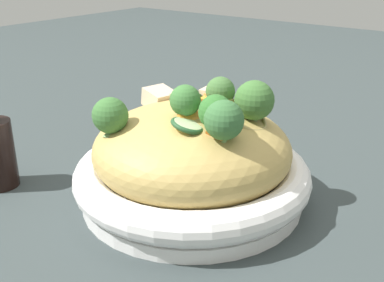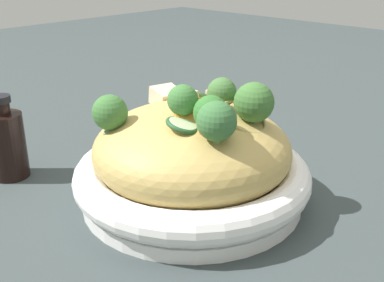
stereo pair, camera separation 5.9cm
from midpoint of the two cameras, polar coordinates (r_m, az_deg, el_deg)
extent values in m
plane|color=#353F3F|center=(0.62, -2.72, -7.00)|extent=(3.00, 3.00, 0.00)
cylinder|color=white|center=(0.62, -2.73, -6.31)|extent=(0.28, 0.28, 0.02)
torus|color=white|center=(0.60, -2.78, -3.96)|extent=(0.30, 0.30, 0.04)
ellipsoid|color=tan|center=(0.59, -2.84, -1.02)|extent=(0.25, 0.25, 0.11)
torus|color=tan|center=(0.62, -3.14, 2.98)|extent=(0.09, 0.08, 0.04)
torus|color=tan|center=(0.57, -2.93, 3.30)|extent=(0.06, 0.06, 0.01)
torus|color=tan|center=(0.56, 3.39, 3.07)|extent=(0.06, 0.07, 0.03)
torus|color=tan|center=(0.63, -5.71, 3.32)|extent=(0.05, 0.05, 0.02)
cone|color=#94AF70|center=(0.57, 4.49, 2.36)|extent=(0.02, 0.03, 0.02)
sphere|color=#407034|center=(0.56, 4.57, 4.86)|extent=(0.05, 0.05, 0.05)
cone|color=#90B768|center=(0.51, 0.52, -0.21)|extent=(0.03, 0.03, 0.02)
sphere|color=#3A6E3A|center=(0.50, 0.53, 2.47)|extent=(0.06, 0.06, 0.04)
cone|color=#90B56A|center=(0.55, -3.87, 2.65)|extent=(0.02, 0.02, 0.02)
sphere|color=#3E7537|center=(0.54, -3.93, 4.86)|extent=(0.04, 0.04, 0.04)
cone|color=#91B571|center=(0.57, -12.63, 0.94)|extent=(0.03, 0.03, 0.02)
sphere|color=#3E7236|center=(0.56, -12.81, 2.98)|extent=(0.05, 0.05, 0.04)
cone|color=#99B16E|center=(0.59, 0.55, 3.98)|extent=(0.02, 0.02, 0.02)
sphere|color=#447038|center=(0.58, 0.56, 5.97)|extent=(0.05, 0.05, 0.04)
cone|color=#91AB76|center=(0.53, -0.35, 1.40)|extent=(0.02, 0.02, 0.01)
sphere|color=#336F2D|center=(0.52, -0.35, 3.47)|extent=(0.04, 0.04, 0.04)
cylinder|color=orange|center=(0.59, -1.73, 4.57)|extent=(0.03, 0.03, 0.01)
cylinder|color=orange|center=(0.64, -0.32, 5.10)|extent=(0.03, 0.03, 0.01)
cylinder|color=orange|center=(0.51, -0.49, 0.61)|extent=(0.02, 0.02, 0.02)
cylinder|color=orange|center=(0.54, -3.53, 2.91)|extent=(0.03, 0.03, 0.02)
cylinder|color=orange|center=(0.57, -0.66, 4.08)|extent=(0.03, 0.02, 0.02)
cylinder|color=beige|center=(0.52, -3.77, 1.81)|extent=(0.05, 0.05, 0.02)
torus|color=#27522C|center=(0.52, -3.77, 1.81)|extent=(0.05, 0.05, 0.02)
cylinder|color=beige|center=(0.67, -2.40, 5.12)|extent=(0.04, 0.04, 0.03)
torus|color=#2D4F2C|center=(0.67, -2.40, 5.12)|extent=(0.05, 0.05, 0.03)
cube|color=beige|center=(0.66, -6.47, 5.07)|extent=(0.05, 0.04, 0.03)
cube|color=beige|center=(0.66, 0.01, 5.24)|extent=(0.03, 0.04, 0.03)
cube|color=beige|center=(0.59, -3.85, 4.85)|extent=(0.03, 0.03, 0.03)
camera|label=1|loc=(0.03, -92.86, -1.18)|focal=44.20mm
camera|label=2|loc=(0.03, 87.14, 1.18)|focal=44.20mm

